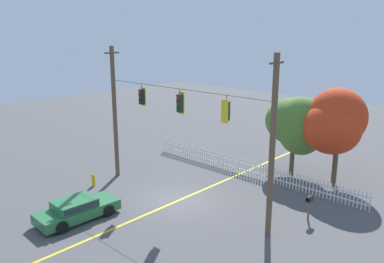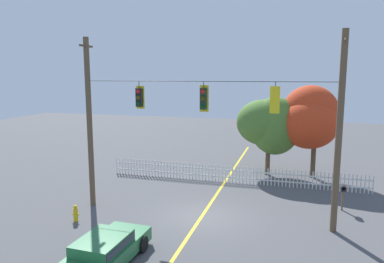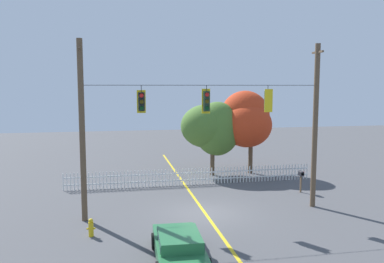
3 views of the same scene
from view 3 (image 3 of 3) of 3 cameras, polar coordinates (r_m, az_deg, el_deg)
name	(u,v)px [view 3 (image 3 of 3)]	position (r m, az deg, el deg)	size (l,w,h in m)	color
ground	(205,213)	(21.20, 1.87, -11.58)	(80.00, 80.00, 0.00)	#4C4C4F
lane_centerline_stripe	(205,213)	(21.20, 1.87, -11.57)	(0.16, 36.00, 0.01)	gold
signal_support_span	(205,128)	(20.27, 1.91, 0.56)	(12.43, 1.10, 8.82)	brown
traffic_signal_southbound_primary	(141,102)	(19.71, -7.26, 4.28)	(0.43, 0.38, 1.37)	black
traffic_signal_westbound_side	(206,101)	(20.19, 2.08, 4.37)	(0.43, 0.38, 1.43)	black
traffic_signal_northbound_secondary	(268,100)	(21.16, 10.80, 4.39)	(0.43, 0.38, 1.39)	black
white_picket_fence	(192,176)	(26.85, 0.03, -6.46)	(16.68, 0.06, 1.11)	white
autumn_maple_near_fence	(211,128)	(29.58, 2.80, 0.57)	(4.43, 3.42, 5.45)	brown
autumn_maple_mid	(246,120)	(30.28, 7.72, 1.63)	(3.83, 3.94, 6.25)	brown
parked_car	(179,246)	(15.53, -1.87, -16.12)	(2.04, 4.40, 1.15)	#286B3D
fire_hydrant	(91,228)	(18.52, -14.27, -13.20)	(0.38, 0.22, 0.81)	gold
roadside_mailbox	(301,175)	(25.73, 15.35, -6.01)	(0.25, 0.44, 1.36)	brown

